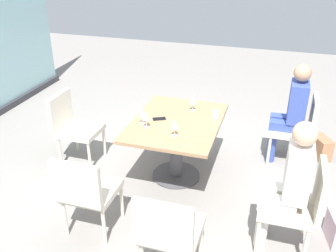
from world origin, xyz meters
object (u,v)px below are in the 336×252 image
(person_front_right, at_px, (291,109))
(wine_glass_1, at_px, (142,113))
(chair_near_window, at_px, (73,124))
(chair_far_left, at_px, (86,190))
(wine_glass_2, at_px, (146,116))
(cell_phone_on_table, at_px, (159,119))
(chair_side_end, at_px, (169,230))
(wine_glass_3, at_px, (175,124))
(dining_table_main, at_px, (176,135))
(wine_glass_0, at_px, (193,100))
(handbag_1, at_px, (321,148))
(coffee_cup, at_px, (216,114))
(chair_front_right, at_px, (298,125))
(chair_front_left, at_px, (299,202))
(person_front_left, at_px, (289,181))

(person_front_right, height_order, wine_glass_1, person_front_right)
(chair_near_window, bearing_deg, chair_far_left, -145.33)
(wine_glass_2, distance_m, cell_phone_on_table, 0.27)
(chair_side_end, bearing_deg, wine_glass_1, 28.63)
(wine_glass_2, relative_size, wine_glass_3, 1.00)
(dining_table_main, relative_size, wine_glass_0, 6.83)
(dining_table_main, height_order, handbag_1, dining_table_main)
(dining_table_main, bearing_deg, wine_glass_1, 117.61)
(wine_glass_0, distance_m, handbag_1, 1.82)
(coffee_cup, bearing_deg, handbag_1, -59.16)
(chair_front_right, xyz_separation_m, chair_near_window, (-0.77, 2.64, 0.00))
(wine_glass_1, relative_size, wine_glass_3, 1.00)
(chair_far_left, distance_m, wine_glass_0, 1.64)
(dining_table_main, xyz_separation_m, chair_front_right, (0.77, -1.32, -0.06))
(chair_front_left, relative_size, coffee_cup, 9.67)
(wine_glass_0, bearing_deg, coffee_cup, -111.47)
(chair_front_right, xyz_separation_m, wine_glass_3, (-1.12, 1.24, 0.37))
(wine_glass_0, xyz_separation_m, coffee_cup, (-0.11, -0.29, -0.09))
(person_front_left, distance_m, wine_glass_2, 1.57)
(chair_side_end, relative_size, person_front_right, 0.69)
(chair_near_window, bearing_deg, wine_glass_0, -77.46)
(wine_glass_0, bearing_deg, wine_glass_2, 146.75)
(person_front_right, distance_m, wine_glass_2, 1.80)
(person_front_left, height_order, coffee_cup, person_front_left)
(chair_side_end, bearing_deg, cell_phone_on_table, 21.10)
(person_front_right, distance_m, cell_phone_on_table, 1.61)
(dining_table_main, relative_size, chair_side_end, 1.45)
(wine_glass_2, height_order, cell_phone_on_table, wine_glass_2)
(handbag_1, bearing_deg, chair_far_left, 105.53)
(person_front_left, xyz_separation_m, handbag_1, (1.72, -0.44, -0.56))
(wine_glass_1, bearing_deg, cell_phone_on_table, -41.15)
(chair_side_end, relative_size, cell_phone_on_table, 6.04)
(person_front_left, relative_size, handbag_1, 4.20)
(wine_glass_1, xyz_separation_m, wine_glass_2, (-0.07, -0.07, 0.00))
(chair_side_end, xyz_separation_m, wine_glass_2, (1.19, 0.61, 0.37))
(chair_far_left, distance_m, handbag_1, 3.05)
(chair_side_end, bearing_deg, wine_glass_3, 14.09)
(wine_glass_3, distance_m, coffee_cup, 0.64)
(person_front_left, relative_size, wine_glass_3, 6.81)
(chair_front_right, xyz_separation_m, person_front_left, (-1.54, 0.11, 0.20))
(wine_glass_1, distance_m, cell_phone_on_table, 0.25)
(chair_side_end, distance_m, wine_glass_0, 1.80)
(person_front_right, bearing_deg, person_front_left, 180.00)
(chair_front_right, height_order, handbag_1, chair_front_right)
(chair_front_left, bearing_deg, dining_table_main, 59.68)
(person_front_right, height_order, coffee_cup, person_front_right)
(dining_table_main, distance_m, chair_far_left, 1.27)
(chair_near_window, height_order, person_front_left, person_front_left)
(chair_far_left, bearing_deg, wine_glass_1, -10.80)
(person_front_right, bearing_deg, chair_near_window, 106.97)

